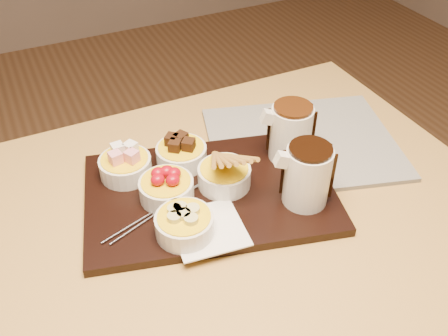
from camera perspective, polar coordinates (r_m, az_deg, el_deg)
name	(u,v)px	position (r m, az deg, el deg)	size (l,w,h in m)	color
dining_table	(185,262)	(0.97, -4.48, -10.69)	(1.20, 0.80, 0.75)	#B08741
serving_board	(210,193)	(0.94, -1.65, -2.90)	(0.46, 0.30, 0.02)	black
napkin	(208,229)	(0.86, -1.82, -6.97)	(0.12, 0.12, 0.00)	white
bowl_marshmallows	(126,167)	(0.97, -11.18, 0.13)	(0.10, 0.10, 0.04)	silver
bowl_cake	(182,155)	(0.99, -4.88, 1.47)	(0.10, 0.10, 0.04)	silver
bowl_strawberries	(167,189)	(0.91, -6.58, -2.45)	(0.10, 0.10, 0.04)	silver
bowl_biscotti	(224,177)	(0.93, 0.02, -0.98)	(0.10, 0.10, 0.04)	silver
bowl_bananas	(185,225)	(0.85, -4.53, -6.52)	(0.10, 0.10, 0.04)	silver
pitcher_dark_chocolate	(307,176)	(0.89, 9.48, -0.91)	(0.08, 0.08, 0.11)	silver
pitcher_milk_chocolate	(291,133)	(0.99, 7.63, 3.97)	(0.08, 0.08, 0.11)	silver
fondue_skewers	(163,206)	(0.90, -6.97, -4.30)	(0.26, 0.03, 0.01)	silver
newspaper	(302,143)	(1.08, 8.90, 2.85)	(0.39, 0.31, 0.01)	beige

